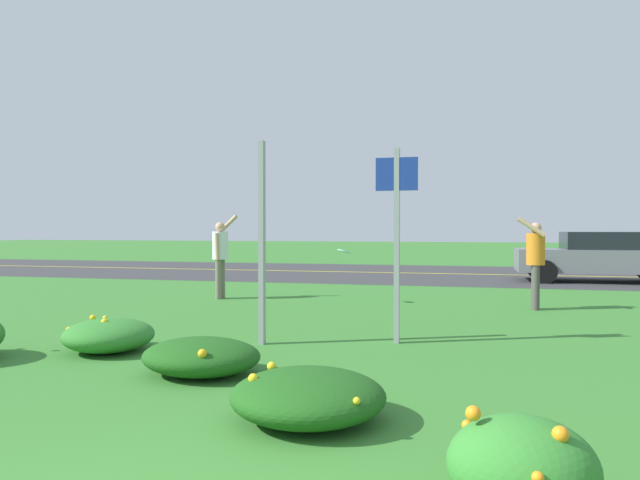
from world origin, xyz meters
name	(u,v)px	position (x,y,z in m)	size (l,w,h in m)	color
ground_plane	(386,310)	(0.00, 9.39, 0.00)	(120.00, 120.00, 0.00)	#387A2D
highway_strip	(423,273)	(0.00, 18.79, 0.00)	(120.00, 9.04, 0.01)	#38383A
highway_center_stripe	(423,273)	(0.00, 18.79, 0.01)	(120.00, 0.16, 0.00)	yellow
daylily_clump_mid_left	(109,335)	(-2.85, 4.82, 0.21)	(1.10, 1.13, 0.44)	#337F2D
daylily_clump_mid_center	(201,356)	(-1.22, 4.03, 0.19)	(1.26, 1.04, 0.39)	#1E5619
daylily_clump_front_right	(522,467)	(1.76, 1.66, 0.27)	(0.79, 0.73, 0.59)	#337F2D
daylily_clump_mid_right	(308,396)	(0.25, 2.88, 0.20)	(1.25, 1.22, 0.40)	#1E5619
sign_post_near_path	(262,243)	(-1.17, 5.75, 1.35)	(0.07, 0.10, 2.69)	#93969B
sign_post_by_roadside	(397,225)	(0.56, 6.25, 1.58)	(0.56, 0.10, 2.61)	#93969B
person_thrower_white_shirt	(220,252)	(-3.78, 10.33, 1.02)	(0.51, 0.49, 1.85)	silver
person_catcher_orange_shirt	(535,257)	(2.73, 10.17, 1.00)	(0.53, 0.49, 1.76)	orange
frisbee_pale_blue	(344,251)	(-0.97, 10.14, 1.07)	(0.29, 0.28, 0.13)	#ADD6E5
car_gray_center_left	(599,256)	(5.18, 16.75, 0.74)	(4.50, 2.00, 1.45)	slate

